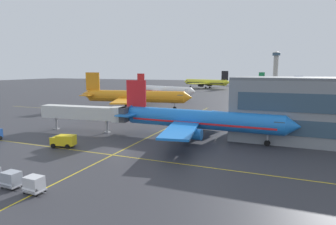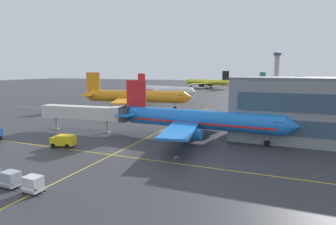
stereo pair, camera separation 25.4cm
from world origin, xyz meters
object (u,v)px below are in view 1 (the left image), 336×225
at_px(airliner_far_right_stand, 206,82).
at_px(airliner_distant_taxiway, 245,81).
at_px(service_truck_red_van, 63,140).
at_px(control_tower, 276,64).
at_px(airliner_third_row, 162,90).
at_px(jet_bridge, 90,113).
at_px(baggage_cart_row_fourth, 11,179).
at_px(baggage_cart_row_fifth, 34,184).
at_px(airliner_front_gate, 198,120).
at_px(airliner_second_row, 134,97).
at_px(airliner_far_left_stand, 273,88).

bearing_deg(airliner_far_right_stand, airliner_distant_taxiway, 58.39).
bearing_deg(service_truck_red_van, control_tower, 85.46).
relative_size(airliner_third_row, jet_bridge, 1.75).
relative_size(airliner_third_row, baggage_cart_row_fourth, 12.81).
bearing_deg(baggage_cart_row_fourth, service_truck_red_van, 113.23).
relative_size(airliner_third_row, baggage_cart_row_fifth, 12.81).
xyz_separation_m(airliner_far_right_stand, control_tower, (41.63, 148.90, 15.55)).
relative_size(airliner_front_gate, airliner_far_right_stand, 0.93).
xyz_separation_m(baggage_cart_row_fourth, baggage_cart_row_fifth, (3.52, -0.11, 0.00)).
height_order(airliner_front_gate, airliner_third_row, airliner_third_row).
relative_size(airliner_distant_taxiway, baggage_cart_row_fifth, 12.63).
relative_size(airliner_front_gate, control_tower, 1.06).
xyz_separation_m(airliner_second_row, airliner_third_row, (-4.94, 35.87, -0.34)).
relative_size(service_truck_red_van, baggage_cart_row_fourth, 1.59).
bearing_deg(airliner_distant_taxiway, airliner_front_gate, -85.46).
distance_m(airliner_far_right_stand, jet_bridge, 150.68).
bearing_deg(airliner_far_right_stand, airliner_front_gate, -76.00).
bearing_deg(baggage_cart_row_fourth, airliner_far_right_stand, 97.58).
bearing_deg(airliner_front_gate, control_tower, 89.08).
bearing_deg(baggage_cart_row_fifth, control_tower, 87.48).
xyz_separation_m(airliner_second_row, control_tower, (36.94, 263.46, 15.54)).
bearing_deg(airliner_far_left_stand, airliner_front_gate, -95.05).
height_order(airliner_second_row, airliner_far_right_stand, airliner_second_row).
bearing_deg(airliner_distant_taxiway, airliner_far_left_stand, -72.24).
bearing_deg(airliner_third_row, airliner_far_right_stand, 89.82).
xyz_separation_m(airliner_third_row, airliner_far_left_stand, (46.66, 39.31, -0.43)).
relative_size(airliner_second_row, control_tower, 1.17).
relative_size(airliner_second_row, airliner_third_row, 1.11).
bearing_deg(airliner_far_right_stand, control_tower, 74.38).
bearing_deg(baggage_cart_row_fifth, baggage_cart_row_fourth, 178.19).
bearing_deg(jet_bridge, airliner_far_right_stand, 95.18).
height_order(airliner_far_left_stand, baggage_cart_row_fourth, airliner_far_left_stand).
bearing_deg(service_truck_red_van, airliner_front_gate, 35.87).
distance_m(airliner_far_left_stand, airliner_far_right_stand, 60.87).
height_order(airliner_distant_taxiway, service_truck_red_van, airliner_distant_taxiway).
relative_size(airliner_second_row, baggage_cart_row_fifth, 14.19).
relative_size(baggage_cart_row_fifth, control_tower, 0.08).
height_order(baggage_cart_row_fourth, jet_bridge, jet_bridge).
xyz_separation_m(airliner_second_row, airliner_far_right_stand, (-4.69, 114.56, -0.01)).
relative_size(airliner_second_row, jet_bridge, 1.94).
height_order(airliner_far_left_stand, airliner_distant_taxiway, airliner_distant_taxiway).
height_order(airliner_front_gate, baggage_cart_row_fifth, airliner_front_gate).
xyz_separation_m(airliner_distant_taxiway, jet_bridge, (-8.63, -186.19, 0.28)).
relative_size(airliner_second_row, airliner_distant_taxiway, 1.12).
bearing_deg(control_tower, airliner_front_gate, -90.92).
distance_m(airliner_second_row, service_truck_red_van, 49.23).
bearing_deg(jet_bridge, baggage_cart_row_fourth, -70.10).
bearing_deg(airliner_distant_taxiway, service_truck_red_van, -91.54).
relative_size(airliner_far_right_stand, control_tower, 1.14).
height_order(service_truck_red_van, control_tower, control_tower).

